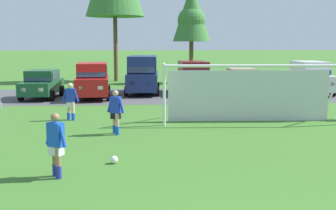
% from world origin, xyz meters
% --- Properties ---
extents(ground_plane, '(400.00, 400.00, 0.00)m').
position_xyz_m(ground_plane, '(0.00, 15.00, 0.00)').
color(ground_plane, '#3D7028').
extents(parking_lot_strip, '(52.00, 8.40, 0.01)m').
position_xyz_m(parking_lot_strip, '(0.00, 22.54, 0.00)').
color(parking_lot_strip, '#4C4C51').
rests_on(parking_lot_strip, ground).
extents(soccer_ball, '(0.22, 0.22, 0.22)m').
position_xyz_m(soccer_ball, '(-2.68, 6.74, 0.11)').
color(soccer_ball, white).
rests_on(soccer_ball, ground).
extents(soccer_goal, '(7.50, 2.26, 2.57)m').
position_xyz_m(soccer_goal, '(2.74, 12.89, 1.29)').
color(soccer_goal, white).
rests_on(soccer_goal, ground).
extents(player_striker_near, '(0.74, 0.33, 1.64)m').
position_xyz_m(player_striker_near, '(-4.97, 13.82, 0.82)').
color(player_striker_near, beige).
rests_on(player_striker_near, ground).
extents(player_midfield_center, '(0.63, 0.52, 1.64)m').
position_xyz_m(player_midfield_center, '(-4.04, 5.59, 0.82)').
color(player_midfield_center, '#936B4C').
rests_on(player_midfield_center, ground).
extents(player_defender_far, '(0.68, 0.44, 1.64)m').
position_xyz_m(player_defender_far, '(-2.84, 10.69, 0.82)').
color(player_defender_far, tan).
rests_on(player_defender_far, ground).
extents(parked_car_slot_far_left, '(2.19, 4.28, 1.72)m').
position_xyz_m(parked_car_slot_far_left, '(-7.92, 21.66, 0.88)').
color(parked_car_slot_far_left, '#194C2D').
rests_on(parked_car_slot_far_left, ground).
extents(parked_car_slot_left, '(2.37, 4.72, 2.16)m').
position_xyz_m(parked_car_slot_left, '(-4.83, 21.51, 1.11)').
color(parked_car_slot_left, red).
rests_on(parked_car_slot_left, ground).
extents(parked_car_slot_center_left, '(2.39, 4.90, 2.52)m').
position_xyz_m(parked_car_slot_center_left, '(-1.72, 23.67, 1.34)').
color(parked_car_slot_center_left, navy).
rests_on(parked_car_slot_center_left, ground).
extents(parked_car_slot_center, '(2.19, 4.63, 2.16)m').
position_xyz_m(parked_car_slot_center, '(1.66, 23.52, 1.11)').
color(parked_car_slot_center, maroon).
rests_on(parked_car_slot_center, ground).
extents(parked_car_slot_center_right, '(2.09, 4.23, 1.72)m').
position_xyz_m(parked_car_slot_center_right, '(4.77, 22.65, 0.88)').
color(parked_car_slot_center_right, tan).
rests_on(parked_car_slot_center_right, ground).
extents(parked_car_slot_right, '(2.22, 4.64, 2.16)m').
position_xyz_m(parked_car_slot_right, '(9.42, 22.80, 1.11)').
color(parked_car_slot_right, silver).
rests_on(parked_car_slot_right, ground).
extents(tree_mid_left, '(3.17, 3.17, 8.45)m').
position_xyz_m(tree_mid_left, '(2.48, 31.50, 5.80)').
color(tree_mid_left, brown).
rests_on(tree_mid_left, ground).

